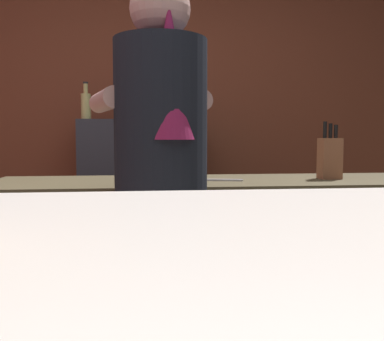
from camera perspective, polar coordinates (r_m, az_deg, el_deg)
wall_back at (r=3.47m, az=-6.76°, el=8.63°), size 5.20×0.10×2.70m
prep_counter at (r=2.16m, az=2.82°, el=-13.05°), size 2.10×0.60×0.89m
back_shelf at (r=3.21m, az=-6.87°, el=-4.28°), size 0.86×0.36×1.22m
bartender at (r=1.59m, az=-4.06°, el=-0.34°), size 0.49×0.55×1.66m
knife_block at (r=2.21m, az=17.78°, el=1.67°), size 0.10×0.08×0.28m
mixing_bowl at (r=1.92m, az=-5.79°, el=-0.98°), size 0.17×0.17×0.05m
chefs_knife at (r=2.02m, az=3.38°, el=-1.25°), size 0.24×0.08×0.01m
bottle_vinegar at (r=3.13m, az=-13.87°, el=8.44°), size 0.07×0.07×0.26m
bottle_hot_sauce at (r=3.14m, az=-0.68°, el=7.99°), size 0.07×0.07×0.18m
bottle_soy at (r=3.18m, az=-4.16°, el=8.18°), size 0.07×0.07×0.22m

